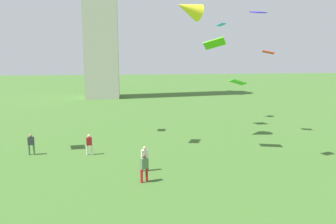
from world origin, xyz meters
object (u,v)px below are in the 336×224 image
object	(u,v)px
kite_flying_0	(238,82)
kite_flying_8	(189,9)
person_0	(31,143)
person_4	(89,143)
person_2	(144,166)
person_3	(145,157)
kite_flying_7	(221,25)
kite_flying_4	(214,43)
kite_flying_5	(258,12)
kite_flying_2	(268,52)

from	to	relation	value
kite_flying_0	kite_flying_8	xyz separation A→B (m)	(-6.49, -5.37, 6.83)
kite_flying_8	person_0	bearing A→B (deg)	-91.65
person_4	kite_flying_8	xyz separation A→B (m)	(8.42, 3.78, 10.64)
person_2	person_4	size ratio (longest dim) A/B	1.09
person_3	kite_flying_8	distance (m)	13.96
person_0	kite_flying_8	distance (m)	17.00
person_2	kite_flying_7	distance (m)	23.46
person_3	person_4	distance (m)	5.82
kite_flying_0	person_3	bearing A→B (deg)	45.62
kite_flying_4	kite_flying_7	xyz separation A→B (m)	(4.15, 12.72, 2.49)
kite_flying_5	kite_flying_8	world-z (taller)	kite_flying_8
kite_flying_4	kite_flying_5	xyz separation A→B (m)	(2.17, -3.02, 1.99)
kite_flying_4	kite_flying_8	size ratio (longest dim) A/B	0.68
kite_flying_8	person_3	bearing A→B (deg)	-44.47
kite_flying_2	kite_flying_5	size ratio (longest dim) A/B	1.09
kite_flying_0	kite_flying_8	world-z (taller)	kite_flying_8
person_0	person_3	distance (m)	9.74
kite_flying_2	kite_flying_4	world-z (taller)	kite_flying_4
person_0	kite_flying_7	world-z (taller)	kite_flying_7
person_2	kite_flying_0	bearing A→B (deg)	-158.44
person_4	kite_flying_5	xyz separation A→B (m)	(11.91, -3.15, 9.60)
kite_flying_0	kite_flying_5	world-z (taller)	kite_flying_5
kite_flying_7	person_0	bearing A→B (deg)	170.58
person_0	kite_flying_8	world-z (taller)	kite_flying_8
kite_flying_7	kite_flying_8	xyz separation A→B (m)	(-5.46, -8.81, 0.54)
kite_flying_2	kite_flying_5	xyz separation A→B (m)	(-4.61, -8.55, 2.64)
kite_flying_4	kite_flying_5	bearing A→B (deg)	146.31
person_0	kite_flying_0	xyz separation A→B (m)	(19.37, 8.59, 3.79)
person_2	kite_flying_8	bearing A→B (deg)	-147.21
person_0	person_3	size ratio (longest dim) A/B	0.97
person_3	kite_flying_7	world-z (taller)	kite_flying_7
kite_flying_5	kite_flying_0	bearing A→B (deg)	56.34
kite_flying_2	kite_flying_5	world-z (taller)	kite_flying_5
kite_flying_7	person_2	bearing A→B (deg)	-160.75
person_2	kite_flying_2	distance (m)	18.43
person_2	kite_flying_0	world-z (taller)	kite_flying_0
kite_flying_0	kite_flying_7	xyz separation A→B (m)	(-1.03, 3.44, 6.29)
person_2	kite_flying_8	size ratio (longest dim) A/B	0.62
person_0	kite_flying_4	size ratio (longest dim) A/B	0.86
kite_flying_2	kite_flying_8	world-z (taller)	kite_flying_8
kite_flying_5	kite_flying_8	bearing A→B (deg)	96.73
kite_flying_0	kite_flying_4	size ratio (longest dim) A/B	0.91
person_3	kite_flying_7	bearing A→B (deg)	-132.05
kite_flying_0	kite_flying_8	size ratio (longest dim) A/B	0.62
person_2	person_4	world-z (taller)	person_2
person_3	kite_flying_8	world-z (taller)	kite_flying_8
person_2	kite_flying_0	size ratio (longest dim) A/B	1.01
kite_flying_8	kite_flying_0	bearing A→B (deg)	113.94
kite_flying_0	kite_flying_7	world-z (taller)	kite_flying_7
kite_flying_0	kite_flying_8	distance (m)	10.84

